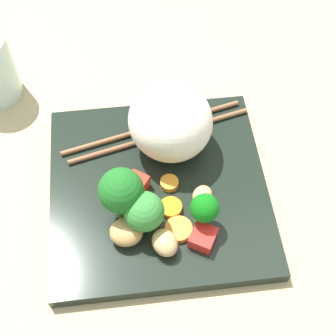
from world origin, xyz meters
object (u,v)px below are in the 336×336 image
object	(u,v)px
rice_mound	(170,121)
chopstick_pair	(158,131)
broccoli_floret_0	(144,212)
square_plate	(159,189)
carrot_slice_2	(171,208)

from	to	relation	value
rice_mound	chopstick_pair	size ratio (longest dim) A/B	0.44
broccoli_floret_0	rice_mound	bearing A→B (deg)	-19.50
square_plate	chopstick_pair	distance (cm)	7.69
carrot_slice_2	chopstick_pair	world-z (taller)	carrot_slice_2
rice_mound	square_plate	bearing A→B (deg)	161.36
square_plate	carrot_slice_2	distance (cm)	3.62
square_plate	chopstick_pair	size ratio (longest dim) A/B	1.08
square_plate	rice_mound	xyz separation A→B (cm)	(5.77, -1.94, 5.15)
broccoli_floret_0	chopstick_pair	distance (cm)	13.18
rice_mound	broccoli_floret_0	xyz separation A→B (cm)	(-10.78, 3.82, -1.06)
carrot_slice_2	chopstick_pair	distance (cm)	10.81
broccoli_floret_0	carrot_slice_2	world-z (taller)	broccoli_floret_0
rice_mound	carrot_slice_2	world-z (taller)	rice_mound
square_plate	broccoli_floret_0	bearing A→B (deg)	159.52
broccoli_floret_0	carrot_slice_2	bearing A→B (deg)	-58.82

